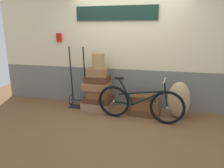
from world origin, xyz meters
TOP-DOWN VIEW (x-y plane):
  - ground at (0.00, 0.00)m, footprint 8.48×5.20m
  - station_building at (0.01, 0.85)m, footprint 6.48×0.74m
  - suitcase_0 at (-0.64, 0.37)m, footprint 0.65×0.48m
  - suitcase_1 at (-0.62, 0.39)m, footprint 0.62×0.48m
  - suitcase_2 at (-0.60, 0.35)m, footprint 0.49×0.36m
  - suitcase_3 at (-0.63, 0.34)m, footprint 0.60×0.43m
  - suitcase_4 at (-0.63, 0.39)m, footprint 0.54×0.42m
  - suitcase_5 at (-0.62, 0.39)m, footprint 0.47×0.39m
  - suitcase_6 at (0.43, 0.35)m, footprint 0.72×0.49m
  - suitcase_7 at (0.43, 0.36)m, footprint 0.58×0.44m
  - suitcase_8 at (0.40, 0.37)m, footprint 0.57×0.40m
  - wicker_basket at (-0.59, 0.37)m, footprint 0.27×0.27m
  - luggage_trolley at (-1.14, 0.49)m, footprint 0.42×0.35m
  - burlap_sack at (1.13, 0.34)m, footprint 0.45×0.38m
  - bicycle at (0.35, 0.01)m, footprint 1.74×0.46m

SIDE VIEW (x-z plane):
  - ground at x=0.00m, z-range -0.06..0.00m
  - suitcase_6 at x=0.43m, z-range 0.00..0.12m
  - suitcase_0 at x=-0.64m, z-range 0.00..0.18m
  - suitcase_7 at x=0.43m, z-range 0.12..0.31m
  - suitcase_1 at x=-0.62m, z-range 0.18..0.30m
  - luggage_trolley at x=-1.14m, z-range -0.35..1.06m
  - bicycle at x=0.35m, z-range -0.08..0.79m
  - suitcase_8 at x=0.40m, z-range 0.31..0.42m
  - burlap_sack at x=1.13m, z-range 0.00..0.76m
  - suitcase_2 at x=-0.60m, z-range 0.30..0.49m
  - suitcase_3 at x=-0.63m, z-range 0.49..0.63m
  - suitcase_4 at x=-0.63m, z-range 0.63..0.78m
  - suitcase_5 at x=-0.62m, z-range 0.78..0.96m
  - wicker_basket at x=-0.59m, z-range 0.96..1.28m
  - station_building at x=0.01m, z-range 0.00..2.78m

